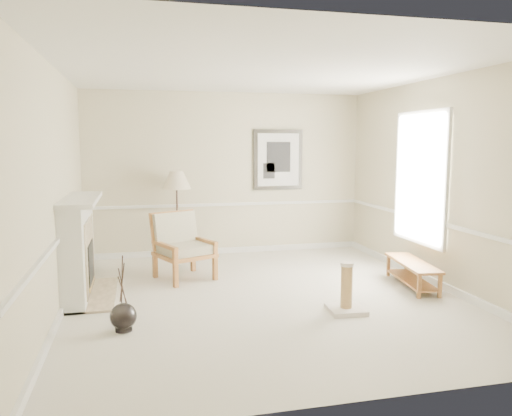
{
  "coord_description": "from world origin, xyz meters",
  "views": [
    {
      "loc": [
        -1.58,
        -6.12,
        2.0
      ],
      "look_at": [
        0.05,
        0.7,
        1.09
      ],
      "focal_mm": 35.0,
      "sensor_mm": 36.0,
      "label": 1
    }
  ],
  "objects_px": {
    "armchair": "(181,243)",
    "floor_lamp": "(177,183)",
    "floor_vase": "(123,317)",
    "scratching_post": "(346,296)",
    "bench": "(412,270)"
  },
  "relations": [
    {
      "from": "armchair",
      "to": "floor_lamp",
      "type": "xyz_separation_m",
      "value": [
        0.04,
        1.15,
        0.81
      ]
    },
    {
      "from": "floor_vase",
      "to": "scratching_post",
      "type": "height_order",
      "value": "floor_vase"
    },
    {
      "from": "floor_vase",
      "to": "scratching_post",
      "type": "bearing_deg",
      "value": 0.4
    },
    {
      "from": "armchair",
      "to": "bench",
      "type": "relative_size",
      "value": 0.8
    },
    {
      "from": "floor_lamp",
      "to": "scratching_post",
      "type": "relative_size",
      "value": 2.55
    },
    {
      "from": "armchair",
      "to": "floor_lamp",
      "type": "relative_size",
      "value": 0.66
    },
    {
      "from": "floor_vase",
      "to": "bench",
      "type": "distance_m",
      "value": 4.0
    },
    {
      "from": "floor_vase",
      "to": "bench",
      "type": "xyz_separation_m",
      "value": [
        3.92,
        0.81,
        0.08
      ]
    },
    {
      "from": "bench",
      "to": "scratching_post",
      "type": "relative_size",
      "value": 2.1
    },
    {
      "from": "floor_vase",
      "to": "floor_lamp",
      "type": "distance_m",
      "value": 3.51
    },
    {
      "from": "armchair",
      "to": "floor_vase",
      "type": "bearing_deg",
      "value": -134.71
    },
    {
      "from": "floor_vase",
      "to": "bench",
      "type": "height_order",
      "value": "floor_vase"
    },
    {
      "from": "scratching_post",
      "to": "floor_lamp",
      "type": "bearing_deg",
      "value": 118.66
    },
    {
      "from": "floor_lamp",
      "to": "armchair",
      "type": "bearing_deg",
      "value": -92.21
    },
    {
      "from": "armchair",
      "to": "scratching_post",
      "type": "xyz_separation_m",
      "value": [
        1.78,
        -2.02,
        -0.34
      ]
    }
  ]
}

